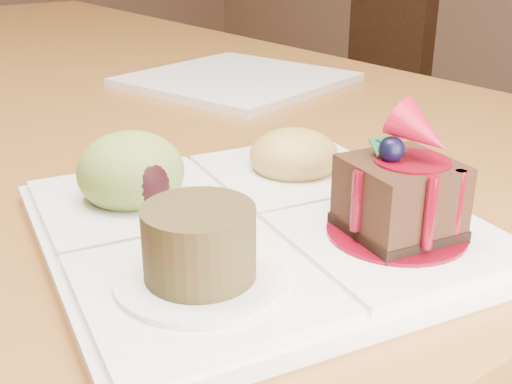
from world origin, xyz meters
TOP-DOWN VIEW (x-y plane):
  - dining_table at (0.00, 0.00)m, footprint 1.00×1.80m
  - chair_right at (1.02, 0.21)m, footprint 0.48×0.48m
  - sampler_plate at (-0.04, -0.70)m, footprint 0.34×0.34m
  - second_plate at (0.24, -0.30)m, footprint 0.32×0.32m

SIDE VIEW (x-z plane):
  - chair_right at x=1.02m, z-range 0.06..0.93m
  - dining_table at x=0.00m, z-range 0.31..1.06m
  - second_plate at x=0.24m, z-range 0.75..0.76m
  - sampler_plate at x=-0.04m, z-range 0.72..0.83m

